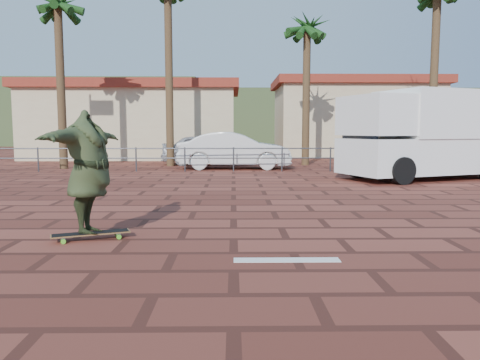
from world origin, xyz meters
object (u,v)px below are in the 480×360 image
campervan (427,133)px  car_silver (207,149)px  longboard (91,234)px  car_white (234,150)px  skateboarder (89,172)px

campervan → car_silver: (-8.08, 6.77, -0.86)m
longboard → car_white: (2.27, 13.37, 0.71)m
longboard → car_silver: 15.91m
campervan → longboard: bearing=-155.2°
car_white → skateboarder: bearing=171.5°
skateboarder → campervan: size_ratio=0.37×
car_silver → car_white: car_white is taller
car_white → longboard: bearing=171.5°
skateboarder → campervan: (8.99, 9.10, 0.54)m
campervan → car_white: 8.00m
skateboarder → car_silver: 15.90m
skateboarder → campervan: 12.80m
campervan → car_white: campervan is taller
campervan → skateboarder: bearing=-155.2°
car_silver → car_white: (1.36, -2.50, 0.06)m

